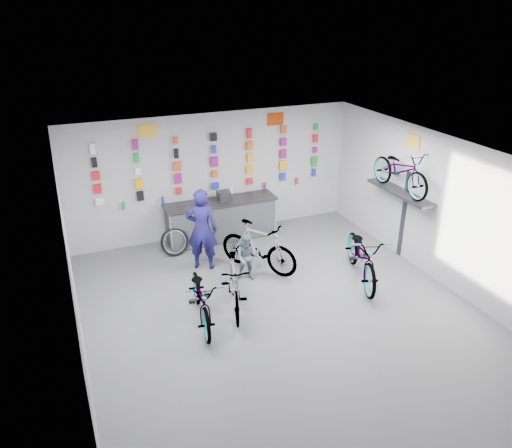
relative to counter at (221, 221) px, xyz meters
name	(u,v)px	position (x,y,z in m)	size (l,w,h in m)	color
floor	(284,316)	(0.00, -3.54, -0.49)	(8.00, 8.00, 0.00)	#57575C
ceiling	(288,159)	(0.00, -3.54, 2.51)	(8.00, 8.00, 0.00)	white
wall_back	(214,175)	(0.00, 0.46, 1.01)	(7.00, 7.00, 0.00)	silver
wall_front	(451,398)	(0.00, -7.54, 1.01)	(7.00, 7.00, 0.00)	silver
wall_left	(73,283)	(-3.50, -3.54, 1.01)	(8.00, 8.00, 0.00)	silver
wall_right	(446,213)	(3.50, -3.54, 1.01)	(8.00, 8.00, 0.00)	silver
counter	(221,221)	(0.00, 0.00, 0.00)	(2.70, 0.66, 1.00)	black
merch_wall	(213,165)	(-0.05, 0.39, 1.29)	(5.57, 0.08, 1.57)	white
wall_bracket	(400,196)	(3.33, -2.34, 0.98)	(0.39, 1.90, 2.00)	#333338
sign_left	(147,131)	(-1.50, 0.44, 2.23)	(0.42, 0.02, 0.30)	yellow
sign_right	(275,119)	(1.60, 0.44, 2.23)	(0.42, 0.02, 0.30)	#BE3708
sign_side	(413,141)	(3.48, -2.34, 2.16)	(0.02, 0.40, 0.30)	yellow
bike_left	(202,297)	(-1.44, -3.11, 0.00)	(0.65, 1.87, 0.98)	gray
bike_center	(234,285)	(-0.76, -2.97, 0.03)	(0.49, 1.72, 1.04)	gray
bike_right	(362,255)	(2.05, -2.94, 0.07)	(0.74, 2.11, 1.11)	gray
bike_service	(258,247)	(0.23, -1.76, 0.07)	(0.52, 1.84, 1.11)	gray
bike_wall	(401,170)	(3.25, -2.34, 1.57)	(0.63, 1.80, 0.95)	gray
clerk	(202,229)	(-0.83, -1.20, 0.42)	(0.66, 0.43, 1.82)	#181554
customer	(247,258)	(-0.14, -2.06, 0.03)	(0.50, 0.39, 1.02)	slate
spare_wheel	(175,242)	(-1.25, -0.37, -0.17)	(0.70, 0.35, 0.66)	black
register	(224,196)	(0.08, 0.01, 0.62)	(0.28, 0.30, 0.22)	black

